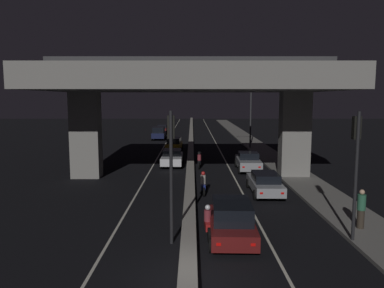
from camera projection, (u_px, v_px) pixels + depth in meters
ground_plane at (189, 281)px, 12.51m from camera, size 200.00×200.00×0.00m
lane_line_left_inner at (166, 147)px, 47.26m from camera, size 0.12×126.00×0.00m
lane_line_right_inner at (219, 147)px, 47.23m from camera, size 0.12×126.00×0.00m
median_divider at (193, 145)px, 47.22m from camera, size 0.64×126.00×0.42m
sidewalk_right at (269, 154)px, 40.25m from camera, size 2.88×126.00×0.16m
elevated_overpass at (192, 84)px, 28.07m from camera, size 21.78×12.44×9.15m
traffic_light_left_of_median at (173, 154)px, 15.38m from camera, size 0.30×0.49×5.58m
traffic_light_right_of_median at (358, 155)px, 15.35m from camera, size 0.30×0.49×5.54m
street_lamp at (249, 112)px, 44.63m from camera, size 2.63×0.32×7.40m
car_dark_red_lead at (233, 220)px, 16.07m from camera, size 2.10×4.37×1.66m
car_silver_second at (267, 183)px, 23.77m from camera, size 1.95×4.72×1.40m
car_silver_third at (250, 161)px, 31.49m from camera, size 2.05×4.70×1.58m
car_white_lead_oncoming at (174, 157)px, 33.91m from camera, size 1.98×4.62×1.44m
car_taxi_yellow_second_oncoming at (176, 144)px, 43.38m from camera, size 2.00×4.29×1.52m
car_dark_blue_third_oncoming at (161, 133)px, 55.25m from camera, size 1.97×4.47×1.89m
car_dark_red_fourth_oncoming at (164, 129)px, 64.22m from camera, size 1.85×4.79×1.54m
motorcycle_red_filtering_near at (209, 223)px, 16.45m from camera, size 0.33×1.98×1.43m
motorcycle_blue_filtering_mid at (205, 184)px, 23.75m from camera, size 0.34×1.72×1.47m
motorcycle_black_filtering_far at (201, 161)px, 32.66m from camera, size 0.34×1.79×1.47m
pedestrian_on_sidewalk at (363, 209)px, 16.98m from camera, size 0.38×0.38×1.81m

